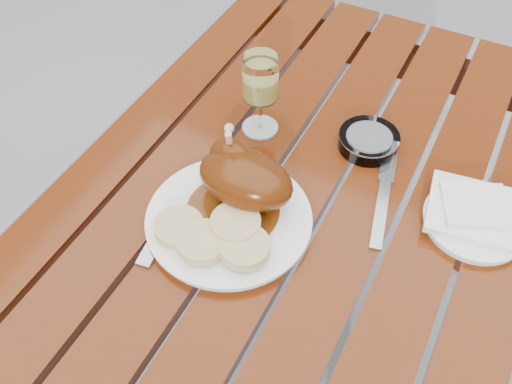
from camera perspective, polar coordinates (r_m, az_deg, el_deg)
ground at (r=1.66m, az=3.02°, el=-16.79°), size 60.00×60.00×0.00m
table at (r=1.32m, az=3.68°, el=-10.13°), size 0.80×1.20×0.75m
dinner_plate at (r=0.96m, az=-2.72°, el=-2.83°), size 0.29×0.29×0.02m
roast_duck at (r=0.94m, az=-1.32°, el=1.47°), size 0.17×0.17×0.12m
bread_dumplings at (r=0.91m, az=-4.12°, el=-4.29°), size 0.20×0.13×0.03m
wine_glass at (r=1.07m, az=0.44°, el=9.65°), size 0.07×0.07×0.16m
side_plate at (r=1.02m, az=21.06°, el=-2.79°), size 0.22×0.22×0.01m
napkin at (r=1.02m, az=20.86°, el=-1.73°), size 0.16×0.16×0.01m
ashtray at (r=1.10m, az=11.19°, el=5.03°), size 0.12×0.12×0.03m
fork at (r=0.97m, az=-8.75°, el=-2.73°), size 0.05×0.20×0.01m
knife at (r=1.01m, az=12.53°, el=-0.92°), size 0.07×0.21×0.01m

